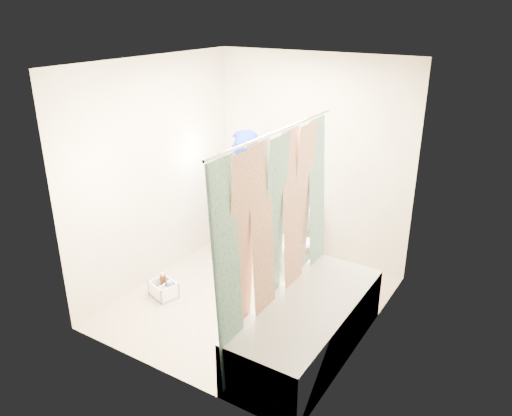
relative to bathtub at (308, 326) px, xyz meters
The scene contains 14 objects.
floor 0.99m from the bathtub, 153.43° to the left, with size 2.60×2.60×0.00m, color tan.
ceiling 2.33m from the bathtub, 153.43° to the left, with size 2.40×2.60×0.02m, color white.
wall_back 2.14m from the bathtub, 116.23° to the left, with size 2.40×0.02×2.40m, color beige.
wall_front 1.54m from the bathtub, 134.17° to the right, with size 2.40×0.02×2.40m, color beige.
wall_left 2.29m from the bathtub, 168.29° to the left, with size 0.02×2.60×2.40m, color beige.
wall_right 1.08m from the bathtub, 50.53° to the left, with size 0.02×2.60×2.40m, color beige.
bathtub is the anchor object (origin of this frame).
curtain_rod 1.71m from the bathtub, behind, with size 0.02×0.02×1.90m, color silver.
shower_curtain 0.82m from the bathtub, behind, with size 0.06×1.75×1.80m, color white.
toilet 1.51m from the bathtub, 121.61° to the left, with size 0.39×0.69×0.70m, color silver.
tank_lid 1.41m from the bathtub, 123.00° to the left, with size 0.43×0.19×0.03m, color white.
tank_internals 1.75m from the bathtub, 120.98° to the left, with size 0.17×0.07×0.23m.
plumber 1.83m from the bathtub, 142.56° to the left, with size 0.59×0.39×1.61m, color #0F2F97.
cleaning_caddy 1.69m from the bathtub, behind, with size 0.33×0.29×0.21m.
Camera 1 is at (2.38, -3.74, 2.86)m, focal length 35.00 mm.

